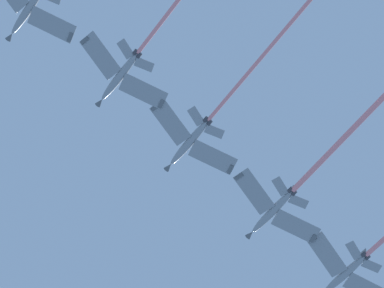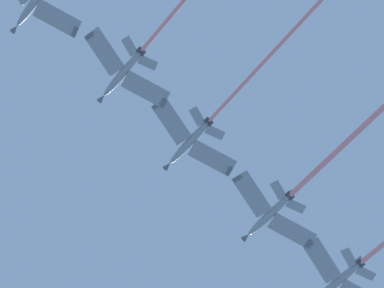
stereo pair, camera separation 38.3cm
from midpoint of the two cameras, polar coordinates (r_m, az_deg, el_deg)
name	(u,v)px [view 2 (the right image)]	position (r m, az deg, el deg)	size (l,w,h in m)	color
jet_inner_left	(144,48)	(130.23, -4.04, 7.97)	(43.83, 19.70, 15.43)	gray
jet_centre	(210,120)	(130.44, 1.43, 2.01)	(44.21, 19.68, 15.53)	gray
jet_inner_right	(305,181)	(131.28, 9.28, -3.03)	(44.75, 19.70, 16.01)	gray
jet_far_right	(380,247)	(136.80, 15.21, -8.22)	(51.04, 19.78, 17.71)	gray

